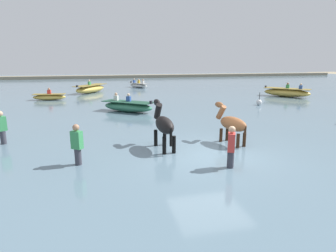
# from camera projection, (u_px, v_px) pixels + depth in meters

# --- Properties ---
(ground_plane) EXTENTS (120.00, 120.00, 0.00)m
(ground_plane) POSITION_uv_depth(u_px,v_px,m) (210.00, 165.00, 9.62)
(ground_plane) COLOR gray
(water_surface) EXTENTS (90.00, 90.00, 0.37)m
(water_surface) POSITION_uv_depth(u_px,v_px,m) (156.00, 109.00, 19.06)
(water_surface) COLOR slate
(water_surface) RESTS_ON ground
(horse_lead_black) EXTENTS (0.64, 1.88, 2.04)m
(horse_lead_black) POSITION_uv_depth(u_px,v_px,m) (164.00, 126.00, 9.95)
(horse_lead_black) COLOR black
(horse_lead_black) RESTS_ON ground
(horse_trailing_chestnut) EXTENTS (0.82, 1.71, 1.87)m
(horse_trailing_chestnut) POSITION_uv_depth(u_px,v_px,m) (232.00, 125.00, 10.58)
(horse_trailing_chestnut) COLOR brown
(horse_trailing_chestnut) RESTS_ON ground
(boat_mid_outer) EXTENTS (2.56, 1.07, 0.95)m
(boat_mid_outer) POSITION_uv_depth(u_px,v_px,m) (49.00, 97.00, 22.09)
(boat_mid_outer) COLOR gold
(boat_mid_outer) RESTS_ON water_surface
(boat_near_starboard) EXTENTS (3.26, 2.86, 1.10)m
(boat_near_starboard) POSITION_uv_depth(u_px,v_px,m) (128.00, 106.00, 17.20)
(boat_near_starboard) COLOR #337556
(boat_near_starboard) RESTS_ON water_surface
(boat_far_inshore) EXTENTS (3.27, 4.06, 1.21)m
(boat_far_inshore) POSITION_uv_depth(u_px,v_px,m) (90.00, 89.00, 26.86)
(boat_far_inshore) COLOR gold
(boat_far_inshore) RESTS_ON water_surface
(boat_far_offshore) EXTENTS (3.39, 3.60, 1.18)m
(boat_far_offshore) POSITION_uv_depth(u_px,v_px,m) (287.00, 92.00, 24.08)
(boat_far_offshore) COLOR gold
(boat_far_offshore) RESTS_ON water_surface
(boat_near_port) EXTENTS (2.15, 2.66, 0.96)m
(boat_near_port) POSITION_uv_depth(u_px,v_px,m) (138.00, 85.00, 31.64)
(boat_near_port) COLOR silver
(boat_near_port) RESTS_ON water_surface
(person_wading_close) EXTENTS (0.38, 0.34, 1.63)m
(person_wading_close) POSITION_uv_depth(u_px,v_px,m) (2.00, 131.00, 10.59)
(person_wading_close) COLOR #383842
(person_wading_close) RESTS_ON ground
(person_onlooker_right) EXTENTS (0.32, 0.38, 1.63)m
(person_onlooker_right) POSITION_uv_depth(u_px,v_px,m) (231.00, 151.00, 8.26)
(person_onlooker_right) COLOR #383842
(person_onlooker_right) RESTS_ON ground
(person_spectator_far) EXTENTS (0.38, 0.35, 1.63)m
(person_spectator_far) POSITION_uv_depth(u_px,v_px,m) (78.00, 149.00, 8.49)
(person_spectator_far) COLOR #383842
(person_spectator_far) RESTS_ON ground
(channel_buoy) EXTENTS (0.38, 0.38, 0.87)m
(channel_buoy) POSITION_uv_depth(u_px,v_px,m) (259.00, 102.00, 19.68)
(channel_buoy) COLOR silver
(channel_buoy) RESTS_ON water_surface
(far_shoreline) EXTENTS (80.00, 2.40, 0.83)m
(far_shoreline) POSITION_uv_depth(u_px,v_px,m) (123.00, 77.00, 48.33)
(far_shoreline) COLOR gray
(far_shoreline) RESTS_ON ground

